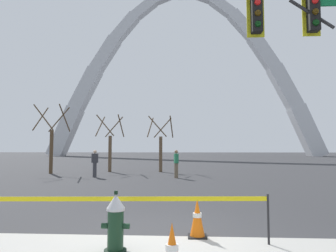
# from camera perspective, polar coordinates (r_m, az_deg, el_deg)

# --- Properties ---
(ground_plane) EXTENTS (240.00, 240.00, 0.00)m
(ground_plane) POSITION_cam_1_polar(r_m,az_deg,el_deg) (6.23, -0.67, -19.92)
(ground_plane) COLOR #333335
(fire_hydrant) EXTENTS (0.46, 0.48, 0.99)m
(fire_hydrant) POSITION_cam_1_polar(r_m,az_deg,el_deg) (5.26, -9.83, -17.58)
(fire_hydrant) COLOR black
(fire_hydrant) RESTS_ON ground
(caution_tape_barrier) EXTENTS (5.92, 0.43, 0.88)m
(caution_tape_barrier) POSITION_cam_1_polar(r_m,az_deg,el_deg) (5.62, -12.55, -15.07)
(caution_tape_barrier) COLOR #232326
(caution_tape_barrier) RESTS_ON ground
(traffic_cone_by_hydrant) EXTENTS (0.36, 0.36, 0.73)m
(traffic_cone_by_hydrant) POSITION_cam_1_polar(r_m,az_deg,el_deg) (6.05, 5.54, -16.89)
(traffic_cone_by_hydrant) COLOR black
(traffic_cone_by_hydrant) RESTS_ON ground
(traffic_cone_mid_sidewalk) EXTENTS (0.36, 0.36, 0.73)m
(traffic_cone_mid_sidewalk) POSITION_cam_1_polar(r_m,az_deg,el_deg) (4.20, 0.76, -22.65)
(traffic_cone_mid_sidewalk) COLOR black
(traffic_cone_mid_sidewalk) RESTS_ON ground
(traffic_signal_gantry) EXTENTS (5.02, 0.44, 6.00)m
(traffic_signal_gantry) POSITION_cam_1_polar(r_m,az_deg,el_deg) (8.64, 27.54, 12.28)
(traffic_signal_gantry) COLOR #232326
(traffic_signal_gantry) RESTS_ON ground
(monument_arch) EXTENTS (60.42, 3.30, 38.50)m
(monument_arch) POSITION_cam_1_polar(r_m,az_deg,el_deg) (68.05, 2.89, 8.90)
(monument_arch) COLOR silver
(monument_arch) RESTS_ON ground
(tree_far_left) EXTENTS (2.11, 2.12, 4.59)m
(tree_far_left) POSITION_cam_1_polar(r_m,az_deg,el_deg) (21.88, -21.12, -3.01)
(tree_far_left) COLOR brown
(tree_far_left) RESTS_ON ground
(tree_left_mid) EXTENTS (1.88, 1.89, 4.08)m
(tree_left_mid) POSITION_cam_1_polar(r_m,az_deg,el_deg) (22.30, -10.88, -3.83)
(tree_left_mid) COLOR brown
(tree_left_mid) RESTS_ON ground
(tree_center_left) EXTENTS (1.84, 1.85, 3.98)m
(tree_center_left) POSITION_cam_1_polar(r_m,az_deg,el_deg) (21.84, -1.40, -4.01)
(tree_center_left) COLOR brown
(tree_center_left) RESTS_ON ground
(pedestrian_walking_left) EXTENTS (0.36, 0.25, 1.59)m
(pedestrian_walking_left) POSITION_cam_1_polar(r_m,az_deg,el_deg) (18.37, -13.63, -6.82)
(pedestrian_walking_left) COLOR #38383D
(pedestrian_walking_left) RESTS_ON ground
(pedestrian_standing_center) EXTENTS (0.28, 0.38, 1.59)m
(pedestrian_standing_center) POSITION_cam_1_polar(r_m,az_deg,el_deg) (17.38, 1.57, -7.09)
(pedestrian_standing_center) COLOR brown
(pedestrian_standing_center) RESTS_ON ground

